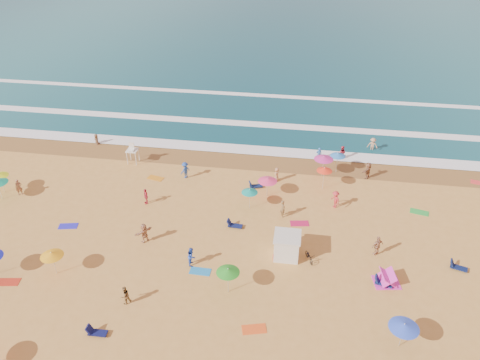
# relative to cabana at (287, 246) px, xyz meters

# --- Properties ---
(ground) EXTENTS (220.00, 220.00, 0.00)m
(ground) POSITION_rel_cabana_xyz_m (-6.52, 2.86, -1.00)
(ground) COLOR gold
(ground) RESTS_ON ground
(ocean) EXTENTS (220.00, 140.00, 0.18)m
(ocean) POSITION_rel_cabana_xyz_m (-6.52, 86.86, -1.00)
(ocean) COLOR #0C4756
(ocean) RESTS_ON ground
(wet_sand) EXTENTS (220.00, 220.00, 0.00)m
(wet_sand) POSITION_rel_cabana_xyz_m (-6.52, 15.36, -0.99)
(wet_sand) COLOR olive
(wet_sand) RESTS_ON ground
(surf_foam) EXTENTS (200.00, 18.70, 0.05)m
(surf_foam) POSITION_rel_cabana_xyz_m (-6.52, 24.18, -0.90)
(surf_foam) COLOR white
(surf_foam) RESTS_ON ground
(cabana) EXTENTS (2.00, 2.00, 2.00)m
(cabana) POSITION_rel_cabana_xyz_m (0.00, 0.00, 0.00)
(cabana) COLOR silver
(cabana) RESTS_ON ground
(cabana_roof) EXTENTS (2.20, 2.20, 0.12)m
(cabana_roof) POSITION_rel_cabana_xyz_m (0.00, 0.00, 1.06)
(cabana_roof) COLOR silver
(cabana_roof) RESTS_ON cabana
(bicycle) EXTENTS (1.10, 1.66, 0.82)m
(bicycle) POSITION_rel_cabana_xyz_m (1.90, -0.30, -0.59)
(bicycle) COLOR black
(bicycle) RESTS_ON ground
(lifeguard_stand) EXTENTS (1.20, 1.20, 2.10)m
(lifeguard_stand) POSITION_rel_cabana_xyz_m (-18.00, 13.12, 0.05)
(lifeguard_stand) COLOR white
(lifeguard_stand) RESTS_ON ground
(beach_umbrellas) EXTENTS (54.73, 30.21, 0.79)m
(beach_umbrellas) POSITION_rel_cabana_xyz_m (-5.17, 1.94, 1.05)
(beach_umbrellas) COLOR #E4FF1A
(beach_umbrellas) RESTS_ON ground
(loungers) EXTENTS (53.34, 20.95, 0.34)m
(loungers) POSITION_rel_cabana_xyz_m (3.64, 0.26, -0.83)
(loungers) COLOR #0D1245
(loungers) RESTS_ON ground
(towels) EXTENTS (42.34, 28.49, 0.03)m
(towels) POSITION_rel_cabana_xyz_m (-5.35, 0.79, -0.98)
(towels) COLOR red
(towels) RESTS_ON ground
(popup_tents) EXTENTS (15.28, 13.91, 1.20)m
(popup_tents) POSITION_rel_cabana_xyz_m (14.49, 4.04, -0.40)
(popup_tents) COLOR #EF35BD
(popup_tents) RESTS_ON ground
(beachgoers) EXTENTS (41.31, 27.96, 2.13)m
(beachgoers) POSITION_rel_cabana_xyz_m (-4.37, 8.06, -0.17)
(beachgoers) COLOR #D23449
(beachgoers) RESTS_ON ground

